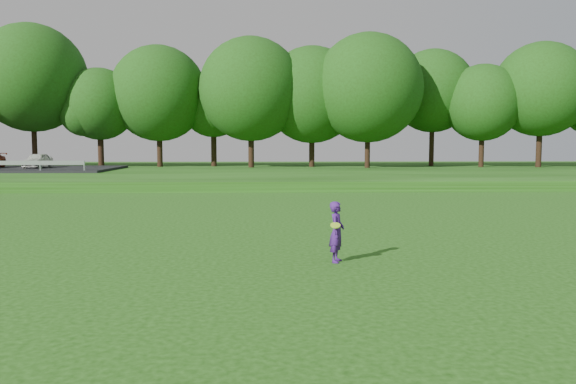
{
  "coord_description": "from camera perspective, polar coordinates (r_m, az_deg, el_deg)",
  "views": [
    {
      "loc": [
        0.32,
        -12.3,
        2.8
      ],
      "look_at": [
        0.92,
        4.63,
        1.3
      ],
      "focal_mm": 35.0,
      "sensor_mm": 36.0,
      "label": 1
    }
  ],
  "objects": [
    {
      "name": "berm",
      "position": [
        46.37,
        -2.43,
        1.97
      ],
      "size": [
        130.0,
        30.0,
        0.6
      ],
      "primitive_type": "cube",
      "color": "#18420C",
      "rests_on": "ground"
    },
    {
      "name": "treeline",
      "position": [
        50.58,
        -2.43,
        11.07
      ],
      "size": [
        104.0,
        7.0,
        15.0
      ],
      "primitive_type": null,
      "color": "#1D430F",
      "rests_on": "berm"
    },
    {
      "name": "ground",
      "position": [
        12.62,
        -3.47,
        -7.77
      ],
      "size": [
        140.0,
        140.0,
        0.0
      ],
      "primitive_type": "plane",
      "color": "#18420C",
      "rests_on": "ground"
    },
    {
      "name": "woman",
      "position": [
        13.19,
        4.97,
        -4.05
      ],
      "size": [
        0.49,
        0.67,
        1.43
      ],
      "color": "#451A75",
      "rests_on": "ground"
    },
    {
      "name": "walking_path",
      "position": [
        32.42,
        -2.59,
        0.14
      ],
      "size": [
        130.0,
        1.6,
        0.04
      ],
      "primitive_type": "cube",
      "color": "gray",
      "rests_on": "ground"
    }
  ]
}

